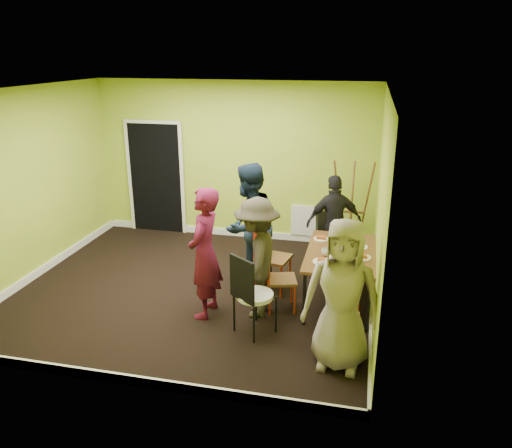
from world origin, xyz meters
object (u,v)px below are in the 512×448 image
at_px(thermos, 336,242).
at_px(easel, 352,210).
at_px(chair_front_end, 342,316).
at_px(person_front_end, 342,295).
at_px(dining_table, 341,255).
at_px(person_left_far, 248,226).
at_px(chair_back_end, 330,229).
at_px(person_left_near, 257,258).
at_px(person_standing, 205,253).
at_px(chair_bentwood, 250,291).
at_px(chair_left_far, 268,251).
at_px(orange_bottle, 338,244).
at_px(person_back_end, 334,222).
at_px(chair_left_near, 275,273).
at_px(blue_bottle, 355,252).

bearing_deg(thermos, easel, 85.04).
height_order(chair_front_end, person_front_end, person_front_end).
height_order(dining_table, person_left_far, person_left_far).
height_order(chair_back_end, person_left_near, person_left_near).
distance_m(thermos, person_standing, 1.74).
relative_size(dining_table, person_front_end, 0.89).
bearing_deg(easel, person_left_near, -116.26).
bearing_deg(person_standing, chair_front_end, 74.13).
distance_m(dining_table, chair_bentwood, 1.44).
xyz_separation_m(chair_left_far, chair_bentwood, (0.04, -1.23, -0.03)).
xyz_separation_m(orange_bottle, person_left_far, (-1.29, 0.10, 0.12)).
relative_size(chair_front_end, person_front_end, 0.53).
distance_m(person_left_far, person_back_end, 1.47).
height_order(easel, person_front_end, person_front_end).
height_order(dining_table, chair_left_near, chair_left_near).
bearing_deg(chair_front_end, thermos, 99.51).
distance_m(chair_back_end, person_back_end, 0.14).
relative_size(blue_bottle, person_left_near, 0.14).
height_order(blue_bottle, person_front_end, person_front_end).
xyz_separation_m(chair_left_far, chair_front_end, (1.13, -1.45, -0.09)).
relative_size(chair_left_far, orange_bottle, 14.98).
height_order(chair_left_far, thermos, chair_left_far).
xyz_separation_m(chair_left_far, orange_bottle, (0.98, -0.00, 0.19)).
distance_m(chair_back_end, easel, 0.67).
distance_m(chair_bentwood, person_front_end, 1.19).
bearing_deg(person_standing, chair_left_near, 112.28).
bearing_deg(chair_bentwood, person_left_far, 139.72).
bearing_deg(blue_bottle, person_back_end, 104.28).
xyz_separation_m(chair_left_near, person_standing, (-0.85, -0.32, 0.34)).
distance_m(chair_back_end, orange_bottle, 0.93).
relative_size(chair_left_near, person_left_near, 0.59).
bearing_deg(person_front_end, person_standing, 161.75).
bearing_deg(person_left_far, chair_front_end, 65.51).
relative_size(chair_back_end, orange_bottle, 13.34).
relative_size(chair_back_end, easel, 0.57).
xyz_separation_m(chair_left_far, person_front_end, (1.12, -1.63, 0.25)).
relative_size(chair_left_far, blue_bottle, 4.85).
height_order(chair_left_far, person_left_far, person_left_far).
xyz_separation_m(orange_bottle, person_front_end, (0.14, -1.63, 0.06)).
relative_size(chair_front_end, person_standing, 0.52).
bearing_deg(chair_front_end, person_front_end, -91.15).
xyz_separation_m(dining_table, person_back_end, (-0.18, 1.18, 0.05)).
xyz_separation_m(chair_left_near, thermos, (0.73, 0.40, 0.35)).
bearing_deg(person_left_near, easel, 153.05).
relative_size(chair_front_end, person_back_end, 0.60).
height_order(easel, person_standing, person_standing).
xyz_separation_m(chair_left_near, person_front_end, (0.91, -1.07, 0.32)).
distance_m(chair_left_far, person_left_far, 0.45).
distance_m(chair_left_near, person_left_far, 0.93).
distance_m(blue_bottle, person_standing, 1.90).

